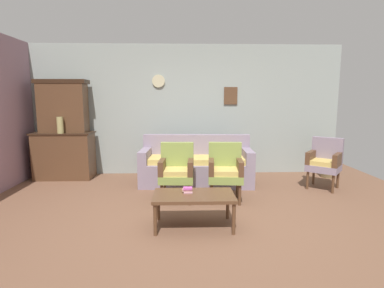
% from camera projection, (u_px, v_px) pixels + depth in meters
% --- Properties ---
extents(ground_plane, '(7.68, 7.68, 0.00)m').
position_uv_depth(ground_plane, '(192.00, 220.00, 4.02)').
color(ground_plane, brown).
extents(wall_back_with_decor, '(6.40, 0.09, 2.70)m').
position_uv_depth(wall_back_with_decor, '(188.00, 110.00, 6.43)').
color(wall_back_with_decor, '#939E99').
rests_on(wall_back_with_decor, ground).
extents(side_cabinet, '(1.16, 0.55, 0.93)m').
position_uv_depth(side_cabinet, '(65.00, 155.00, 6.10)').
color(side_cabinet, brown).
rests_on(side_cabinet, ground).
extents(cabinet_upper_hutch, '(0.99, 0.38, 1.03)m').
position_uv_depth(cabinet_upper_hutch, '(63.00, 106.00, 6.04)').
color(cabinet_upper_hutch, brown).
rests_on(cabinet_upper_hutch, side_cabinet).
extents(vase_on_cabinet, '(0.12, 0.12, 0.32)m').
position_uv_depth(vase_on_cabinet, '(60.00, 125.00, 5.83)').
color(vase_on_cabinet, tan).
rests_on(vase_on_cabinet, side_cabinet).
extents(floral_couch, '(2.09, 0.90, 0.90)m').
position_uv_depth(floral_couch, '(196.00, 166.00, 5.73)').
color(floral_couch, gray).
rests_on(floral_couch, ground).
extents(armchair_near_cabinet, '(0.55, 0.52, 0.90)m').
position_uv_depth(armchair_near_cabinet, '(177.00, 169.00, 4.75)').
color(armchair_near_cabinet, '#849947').
rests_on(armchair_near_cabinet, ground).
extents(armchair_near_couch_end, '(0.56, 0.53, 0.90)m').
position_uv_depth(armchair_near_couch_end, '(225.00, 169.00, 4.76)').
color(armchair_near_couch_end, '#849947').
rests_on(armchair_near_couch_end, ground).
extents(wingback_chair_by_fireplace, '(0.71, 0.71, 0.90)m').
position_uv_depth(wingback_chair_by_fireplace, '(325.00, 161.00, 5.41)').
color(wingback_chair_by_fireplace, gray).
rests_on(wingback_chair_by_fireplace, ground).
extents(coffee_table, '(1.00, 0.56, 0.42)m').
position_uv_depth(coffee_table, '(194.00, 198.00, 3.77)').
color(coffee_table, brown).
rests_on(coffee_table, ground).
extents(book_stack_on_table, '(0.13, 0.11, 0.07)m').
position_uv_depth(book_stack_on_table, '(188.00, 190.00, 3.83)').
color(book_stack_on_table, '#BC8691').
rests_on(book_stack_on_table, coffee_table).
extents(floor_vase_by_wall, '(0.26, 0.26, 0.79)m').
position_uv_depth(floor_vase_by_wall, '(328.00, 158.00, 6.18)').
color(floor_vase_by_wall, brown).
rests_on(floor_vase_by_wall, ground).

